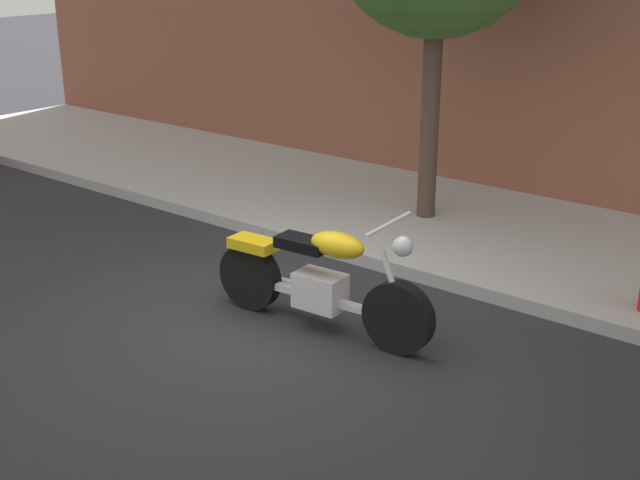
{
  "coord_description": "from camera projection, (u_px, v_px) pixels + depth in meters",
  "views": [
    {
      "loc": [
        4.69,
        -5.05,
        3.28
      ],
      "look_at": [
        0.52,
        0.21,
        0.84
      ],
      "focal_mm": 46.68,
      "sensor_mm": 36.0,
      "label": 1
    }
  ],
  "objects": [
    {
      "name": "ground_plane",
      "position": [
        261.0,
        321.0,
        7.58
      ],
      "size": [
        60.0,
        60.0,
        0.0
      ],
      "primitive_type": "plane",
      "color": "#28282D"
    },
    {
      "name": "sidewalk",
      "position": [
        443.0,
        224.0,
        9.93
      ],
      "size": [
        19.39,
        3.18,
        0.14
      ],
      "primitive_type": "cube",
      "color": "#ACACAC",
      "rests_on": "ground"
    },
    {
      "name": "motorcycle",
      "position": [
        320.0,
        282.0,
        7.28
      ],
      "size": [
        2.22,
        0.7,
        1.13
      ],
      "color": "black",
      "rests_on": "ground"
    }
  ]
}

